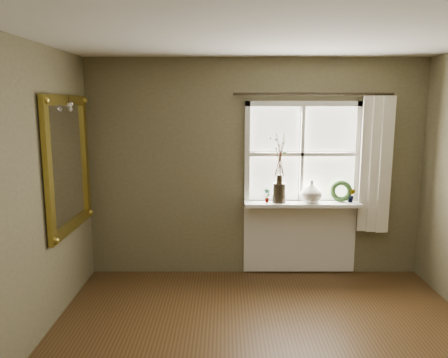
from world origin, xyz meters
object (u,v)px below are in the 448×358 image
at_px(cream_vase, 311,191).
at_px(wreath, 341,193).
at_px(gilt_mirror, 68,164).
at_px(dark_jug, 279,193).

xyz_separation_m(cream_vase, wreath, (0.36, 0.04, -0.03)).
relative_size(cream_vase, wreath, 1.01).
height_order(cream_vase, gilt_mirror, gilt_mirror).
bearing_deg(cream_vase, dark_jug, 180.00).
height_order(dark_jug, wreath, same).
bearing_deg(cream_vase, gilt_mirror, -166.55).
distance_m(wreath, gilt_mirror, 3.09).
bearing_deg(wreath, cream_vase, -164.08).
relative_size(wreath, gilt_mirror, 0.19).
relative_size(dark_jug, gilt_mirror, 0.17).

